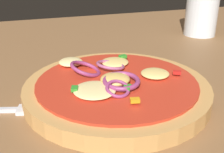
{
  "coord_description": "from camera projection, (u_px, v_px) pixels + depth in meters",
  "views": [
    {
      "loc": [
        -0.14,
        -0.34,
        0.21
      ],
      "look_at": [
        -0.03,
        -0.0,
        0.06
      ],
      "focal_mm": 46.45,
      "sensor_mm": 36.0,
      "label": 1
    }
  ],
  "objects": [
    {
      "name": "dining_table",
      "position": [
        133.0,
        98.0,
        0.41
      ],
      "size": [
        1.49,
        0.95,
        0.04
      ],
      "color": "brown",
      "rests_on": "ground"
    },
    {
      "name": "beer_glass",
      "position": [
        201.0,
        14.0,
        0.63
      ],
      "size": [
        0.07,
        0.07,
        0.11
      ],
      "color": "silver",
      "rests_on": "dining_table"
    },
    {
      "name": "pizza",
      "position": [
        116.0,
        88.0,
        0.37
      ],
      "size": [
        0.24,
        0.24,
        0.04
      ],
      "color": "tan",
      "rests_on": "dining_table"
    }
  ]
}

